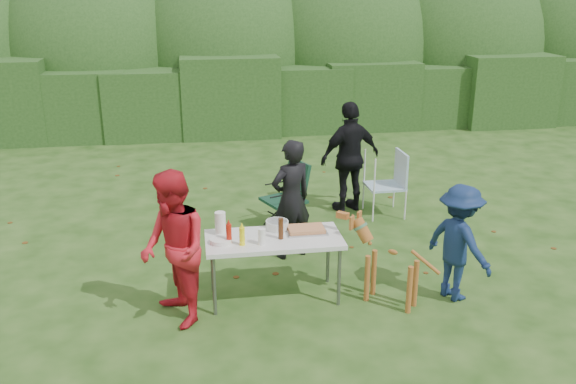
{
  "coord_description": "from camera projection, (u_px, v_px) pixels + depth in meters",
  "views": [
    {
      "loc": [
        -0.86,
        -6.18,
        3.41
      ],
      "look_at": [
        0.22,
        0.67,
        1.0
      ],
      "focal_mm": 38.0,
      "sensor_mm": 36.0,
      "label": 1
    }
  ],
  "objects": [
    {
      "name": "hedge_row",
      "position": [
        230.0,
        97.0,
        14.2
      ],
      "size": [
        22.0,
        1.4,
        1.7
      ],
      "primitive_type": "cube",
      "color": "#23471C",
      "rests_on": "ground"
    },
    {
      "name": "pasta_bowl",
      "position": [
        277.0,
        225.0,
        6.9
      ],
      "size": [
        0.26,
        0.26,
        0.1
      ],
      "primitive_type": "cylinder",
      "color": "silver",
      "rests_on": "folding_table"
    },
    {
      "name": "folding_table",
      "position": [
        274.0,
        242.0,
        6.71
      ],
      "size": [
        1.5,
        0.7,
        0.74
      ],
      "color": "silver",
      "rests_on": "ground"
    },
    {
      "name": "person_black_puffy",
      "position": [
        350.0,
        157.0,
        9.31
      ],
      "size": [
        1.09,
        0.71,
        1.72
      ],
      "primitive_type": "imported",
      "rotation": [
        0.0,
        0.0,
        3.45
      ],
      "color": "black",
      "rests_on": "ground"
    },
    {
      "name": "focaccia_bread",
      "position": [
        306.0,
        229.0,
        6.83
      ],
      "size": [
        0.4,
        0.26,
        0.04
      ],
      "primitive_type": "cube",
      "color": "tan",
      "rests_on": "food_tray"
    },
    {
      "name": "paper_towel_roll",
      "position": [
        220.0,
        223.0,
        6.74
      ],
      "size": [
        0.12,
        0.12,
        0.26
      ],
      "primitive_type": "cylinder",
      "color": "white",
      "rests_on": "folding_table"
    },
    {
      "name": "plate_stack",
      "position": [
        221.0,
        241.0,
        6.55
      ],
      "size": [
        0.24,
        0.24,
        0.05
      ],
      "primitive_type": "cylinder",
      "color": "white",
      "rests_on": "folding_table"
    },
    {
      "name": "child",
      "position": [
        459.0,
        243.0,
        6.73
      ],
      "size": [
        0.81,
        0.99,
        1.34
      ],
      "primitive_type": "imported",
      "rotation": [
        0.0,
        0.0,
        2.0
      ],
      "color": "#13264F",
      "rests_on": "ground"
    },
    {
      "name": "shrub_backdrop",
      "position": [
        225.0,
        56.0,
        15.44
      ],
      "size": [
        20.0,
        2.6,
        3.2
      ],
      "primitive_type": "ellipsoid",
      "color": "#3D6628",
      "rests_on": "ground"
    },
    {
      "name": "lawn_chair",
      "position": [
        385.0,
        183.0,
        9.26
      ],
      "size": [
        0.6,
        0.6,
        0.99
      ],
      "primitive_type": null,
      "rotation": [
        0.0,
        0.0,
        3.16
      ],
      "color": "#5597BA",
      "rests_on": "ground"
    },
    {
      "name": "camping_chair",
      "position": [
        283.0,
        196.0,
        8.7
      ],
      "size": [
        0.81,
        0.81,
        0.99
      ],
      "primitive_type": null,
      "rotation": [
        0.0,
        0.0,
        3.54
      ],
      "color": "#143A27",
      "rests_on": "ground"
    },
    {
      "name": "ketchup_bottle",
      "position": [
        229.0,
        234.0,
        6.51
      ],
      "size": [
        0.06,
        0.06,
        0.22
      ],
      "primitive_type": "cylinder",
      "color": "#B61C0E",
      "rests_on": "folding_table"
    },
    {
      "name": "cup_stack",
      "position": [
        262.0,
        237.0,
        6.49
      ],
      "size": [
        0.08,
        0.08,
        0.18
      ],
      "primitive_type": "cylinder",
      "color": "white",
      "rests_on": "folding_table"
    },
    {
      "name": "person_cook",
      "position": [
        291.0,
        199.0,
        7.73
      ],
      "size": [
        0.67,
        0.57,
        1.56
      ],
      "primitive_type": "imported",
      "rotation": [
        0.0,
        0.0,
        3.56
      ],
      "color": "black",
      "rests_on": "ground"
    },
    {
      "name": "ground",
      "position": [
        278.0,
        294.0,
        7.01
      ],
      "size": [
        80.0,
        80.0,
        0.0
      ],
      "primitive_type": "plane",
      "color": "#1E4211"
    },
    {
      "name": "beer_bottle",
      "position": [
        281.0,
        229.0,
        6.62
      ],
      "size": [
        0.06,
        0.06,
        0.24
      ],
      "primitive_type": "cylinder",
      "color": "#47230F",
      "rests_on": "folding_table"
    },
    {
      "name": "dog",
      "position": [
        392.0,
        265.0,
        6.66
      ],
      "size": [
        1.01,
        0.96,
        0.95
      ],
      "primitive_type": null,
      "rotation": [
        0.0,
        0.0,
        2.42
      ],
      "color": "#A45E28",
      "rests_on": "ground"
    },
    {
      "name": "mustard_bottle",
      "position": [
        242.0,
        236.0,
        6.47
      ],
      "size": [
        0.06,
        0.06,
        0.2
      ],
      "primitive_type": "cylinder",
      "color": "#FFF212",
      "rests_on": "folding_table"
    },
    {
      "name": "person_red_jacket",
      "position": [
        174.0,
        250.0,
        6.19
      ],
      "size": [
        0.86,
        0.97,
        1.65
      ],
      "primitive_type": "imported",
      "rotation": [
        0.0,
        0.0,
        -1.21
      ],
      "color": "red",
      "rests_on": "ground"
    },
    {
      "name": "food_tray",
      "position": [
        306.0,
        231.0,
        6.84
      ],
      "size": [
        0.45,
        0.3,
        0.02
      ],
      "primitive_type": "cube",
      "color": "#B7B7BA",
      "rests_on": "folding_table"
    }
  ]
}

